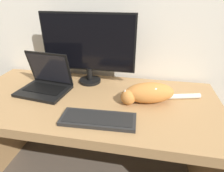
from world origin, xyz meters
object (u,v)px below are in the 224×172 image
Objects in this scene: laptop at (46,84)px; cat at (148,93)px; monitor at (88,46)px; external_keyboard at (98,119)px.

cat is at bearing 5.21° from laptop.
monitor is at bearing 42.87° from laptop.
external_keyboard is (0.18, -0.46, -0.27)m from monitor.
external_keyboard is 0.82× the size of cat.
cat reaches higher than external_keyboard.
monitor reaches higher than external_keyboard.
monitor is 1.34× the size of cat.
external_keyboard is at bearing -150.24° from cat.
monitor is at bearing 140.24° from cat.
laptop reaches higher than external_keyboard.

